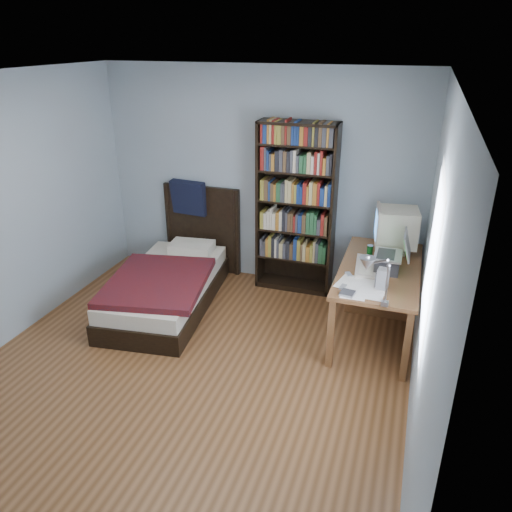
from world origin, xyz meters
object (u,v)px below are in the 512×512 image
object	(u,v)px
bookshelf	(296,209)
speaker	(383,279)
crt_monitor	(395,228)
desk_lamp	(371,268)
laptop	(390,260)
keyboard	(366,267)
soda_can	(370,250)
bed	(170,281)
desk	(381,280)

from	to	relation	value
bookshelf	speaker	bearing A→B (deg)	-47.33
crt_monitor	desk_lamp	size ratio (longest dim) A/B	0.77
crt_monitor	laptop	size ratio (longest dim) A/B	1.15
keyboard	bookshelf	xyz separation A→B (m)	(-0.90, 0.79, 0.23)
laptop	desk_lamp	size ratio (longest dim) A/B	0.67
soda_can	desk_lamp	bearing A→B (deg)	-84.88
crt_monitor	speaker	xyz separation A→B (m)	(-0.03, -0.88, -0.17)
keyboard	bookshelf	distance (m)	1.22
bed	keyboard	bearing A→B (deg)	0.19
crt_monitor	keyboard	xyz separation A→B (m)	(-0.21, -0.49, -0.25)
laptop	bookshelf	distance (m)	1.36
desk	desk_lamp	xyz separation A→B (m)	(-0.01, -1.50, 0.80)
soda_can	bookshelf	world-z (taller)	bookshelf
speaker	keyboard	bearing A→B (deg)	122.14
bed	desk_lamp	bearing A→B (deg)	-24.85
desk	bed	world-z (taller)	bed
soda_can	laptop	bearing A→B (deg)	-55.86
speaker	bookshelf	bearing A→B (deg)	139.36
keyboard	bed	distance (m)	2.17
desk_lamp	bookshelf	world-z (taller)	bookshelf
crt_monitor	keyboard	size ratio (longest dim) A/B	0.94
laptop	soda_can	bearing A→B (deg)	124.14
desk	soda_can	bearing A→B (deg)	-134.85
desk_lamp	desk	bearing A→B (deg)	89.54
crt_monitor	bookshelf	size ratio (longest dim) A/B	0.24
desk	speaker	bearing A→B (deg)	-86.31
keyboard	bed	xyz separation A→B (m)	(-2.12, -0.01, -0.49)
desk	keyboard	xyz separation A→B (m)	(-0.13, -0.45, 0.34)
crt_monitor	keyboard	bearing A→B (deg)	-113.16
soda_can	desk	bearing A→B (deg)	45.15
laptop	speaker	world-z (taller)	laptop
desk_lamp	bed	distance (m)	2.64
bookshelf	bed	bearing A→B (deg)	-146.96
crt_monitor	bookshelf	world-z (taller)	bookshelf
desk	speaker	world-z (taller)	speaker
desk_lamp	speaker	bearing A→B (deg)	84.28
bed	bookshelf	bearing A→B (deg)	33.04
bookshelf	laptop	bearing A→B (deg)	-35.35
desk	crt_monitor	world-z (taller)	crt_monitor
crt_monitor	soda_can	bearing A→B (deg)	-141.23
bookshelf	crt_monitor	bearing A→B (deg)	-14.95
speaker	soda_can	distance (m)	0.73
desk_lamp	speaker	xyz separation A→B (m)	(0.07, 0.66, -0.39)
speaker	soda_can	xyz separation A→B (m)	(-0.19, 0.70, -0.04)
soda_can	bed	xyz separation A→B (m)	(-2.11, -0.33, -0.52)
keyboard	speaker	world-z (taller)	speaker
desk	bookshelf	world-z (taller)	bookshelf
bookshelf	bed	size ratio (longest dim) A/B	0.95
speaker	bed	bearing A→B (deg)	177.38
crt_monitor	desk_lamp	world-z (taller)	desk_lamp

